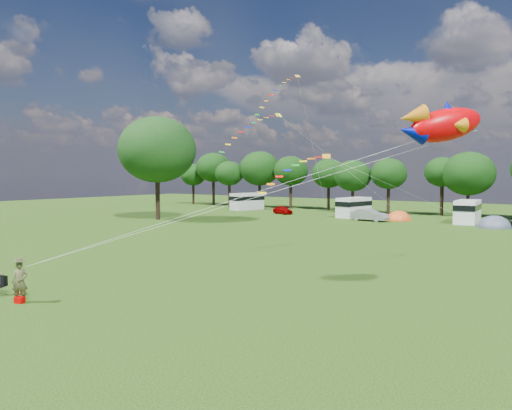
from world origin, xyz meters
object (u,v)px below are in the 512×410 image
Objects in this scene: campervan_b at (354,207)px; tent_orange at (399,220)px; big_tree at (157,150)px; campervan_a at (247,201)px; tent_greyblue at (494,228)px; kite_flyer at (20,282)px; fish_kite at (439,125)px; car_b at (369,215)px; campervan_c at (468,211)px; camp_chair at (0,281)px; car_a at (283,210)px.

campervan_b is 1.68× the size of tent_orange.
big_tree is 22.11m from campervan_a.
big_tree reaches higher than tent_greyblue.
kite_flyer is at bearing -103.67° from tent_greyblue.
big_tree is at bearing 141.72° from campervan_b.
fish_kite is (41.73, -22.96, -1.01)m from big_tree.
campervan_b is (-3.86, 3.82, 0.67)m from car_b.
campervan_a is 1.68× the size of fish_kite.
fish_kite reaches higher than kite_flyer.
fish_kite is at bearing -83.40° from tent_greyblue.
campervan_b is at bearing 49.88° from kite_flyer.
big_tree is 28.27m from car_b.
campervan_c is (10.71, 4.03, 0.71)m from car_b.
fish_kite reaches higher than tent_greyblue.
campervan_b is 50.74m from camp_chair.
campervan_b is 51.17m from kite_flyer.
campervan_a reaches higher than tent_orange.
big_tree is 6.93× the size of kite_flyer.
campervan_c is at bearing 8.66° from tent_orange.
tent_greyblue is (29.01, -2.25, -0.59)m from car_a.
car_a is 1.02× the size of fish_kite.
campervan_b is (10.86, 1.00, 0.84)m from car_a.
car_a is 0.61× the size of campervan_a.
fish_kite is at bearing -28.82° from big_tree.
big_tree reaches higher than campervan_a.
tent_orange is at bearing -39.26° from car_b.
kite_flyer reaches higher than camp_chair.
tent_greyblue is (11.53, -2.25, -0.00)m from tent_orange.
campervan_c is 1.63× the size of fish_kite.
big_tree is at bearing 80.66° from kite_flyer.
car_a is 1.06× the size of tent_orange.
campervan_c is at bearing -64.20° from car_b.
campervan_b is at bearing 50.50° from car_b.
tent_orange is at bearing 64.12° from camp_chair.
kite_flyer is at bearing -28.44° from camp_chair.
tent_orange is at bearing -89.82° from campervan_b.
car_a is 10.20m from campervan_a.
car_b is 1.12× the size of tent_greyblue.
car_b is at bearing 45.81° from kite_flyer.
car_b reaches higher than tent_orange.
car_b is 42.11m from fish_kite.
campervan_c reaches higher than tent_orange.
campervan_b is 14.58m from campervan_c.
big_tree reaches higher than kite_flyer.
tent_greyblue is at bearing 21.43° from big_tree.
big_tree is 42.54m from kite_flyer.
tent_orange is 2.91× the size of camp_chair.
kite_flyer is 2.19m from camp_chair.
campervan_a is 27.21m from tent_orange.
kite_flyer is (6.61, -50.73, -0.49)m from campervan_b.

